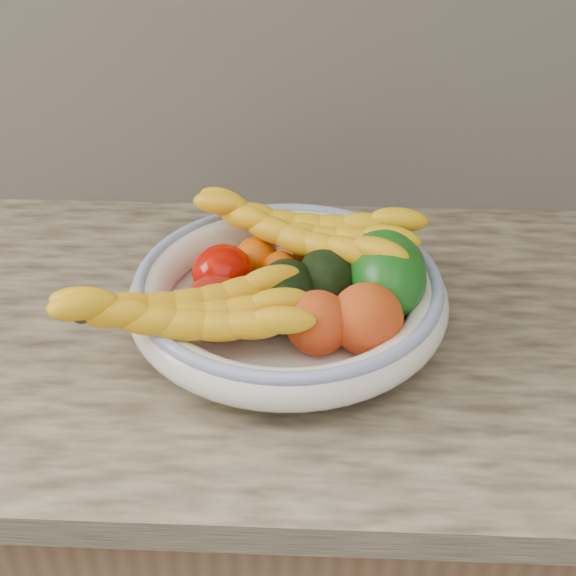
% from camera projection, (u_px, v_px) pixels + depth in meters
% --- Properties ---
extents(kitchen_counter, '(2.44, 0.66, 1.40)m').
position_uv_depth(kitchen_counter, '(289.00, 535.00, 1.27)').
color(kitchen_counter, brown).
rests_on(kitchen_counter, ground).
extents(fruit_bowl, '(0.39, 0.39, 0.08)m').
position_uv_depth(fruit_bowl, '(288.00, 296.00, 0.98)').
color(fruit_bowl, white).
rests_on(fruit_bowl, kitchen_counter).
extents(clementine_back_left, '(0.07, 0.07, 0.05)m').
position_uv_depth(clementine_back_left, '(257.00, 256.00, 1.04)').
color(clementine_back_left, '#DD5D04').
rests_on(clementine_back_left, fruit_bowl).
extents(clementine_back_right, '(0.06, 0.06, 0.05)m').
position_uv_depth(clementine_back_right, '(311.00, 250.00, 1.05)').
color(clementine_back_right, '#DD4A04').
rests_on(clementine_back_right, fruit_bowl).
extents(clementine_back_mid, '(0.06, 0.06, 0.04)m').
position_uv_depth(clementine_back_mid, '(281.00, 268.00, 1.02)').
color(clementine_back_mid, '#E65804').
rests_on(clementine_back_mid, fruit_bowl).
extents(tomato_left, '(0.08, 0.08, 0.07)m').
position_uv_depth(tomato_left, '(223.00, 272.00, 1.00)').
color(tomato_left, '#BC0A00').
rests_on(tomato_left, fruit_bowl).
extents(tomato_near_left, '(0.11, 0.11, 0.07)m').
position_uv_depth(tomato_near_left, '(216.00, 306.00, 0.94)').
color(tomato_near_left, '#A9150C').
rests_on(tomato_near_left, fruit_bowl).
extents(avocado_center, '(0.08, 0.11, 0.08)m').
position_uv_depth(avocado_center, '(286.00, 294.00, 0.95)').
color(avocado_center, black).
rests_on(avocado_center, fruit_bowl).
extents(avocado_right, '(0.10, 0.13, 0.08)m').
position_uv_depth(avocado_right, '(329.00, 277.00, 0.98)').
color(avocado_right, black).
rests_on(avocado_right, fruit_bowl).
extents(green_mango, '(0.14, 0.16, 0.13)m').
position_uv_depth(green_mango, '(386.00, 273.00, 0.97)').
color(green_mango, '#0F5210').
rests_on(green_mango, fruit_bowl).
extents(peach_front, '(0.10, 0.10, 0.07)m').
position_uv_depth(peach_front, '(318.00, 323.00, 0.90)').
color(peach_front, orange).
rests_on(peach_front, fruit_bowl).
extents(peach_right, '(0.09, 0.09, 0.08)m').
position_uv_depth(peach_right, '(367.00, 319.00, 0.91)').
color(peach_right, orange).
rests_on(peach_right, fruit_bowl).
extents(banana_bunch_back, '(0.34, 0.21, 0.09)m').
position_uv_depth(banana_bunch_back, '(303.00, 236.00, 1.02)').
color(banana_bunch_back, yellow).
rests_on(banana_bunch_back, fruit_bowl).
extents(banana_bunch_front, '(0.32, 0.18, 0.08)m').
position_uv_depth(banana_bunch_front, '(184.00, 318.00, 0.89)').
color(banana_bunch_front, yellow).
rests_on(banana_bunch_front, fruit_bowl).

